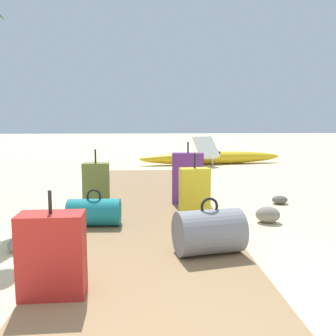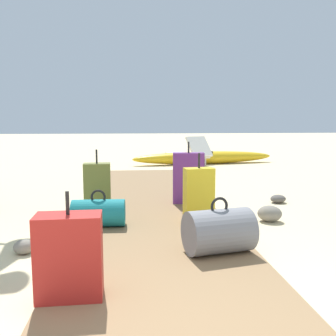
{
  "view_description": "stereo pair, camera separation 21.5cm",
  "coord_description": "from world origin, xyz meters",
  "px_view_note": "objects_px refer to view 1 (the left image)",
  "views": [
    {
      "loc": [
        -0.04,
        -1.35,
        1.25
      ],
      "look_at": [
        0.29,
        4.0,
        0.55
      ],
      "focal_mm": 39.63,
      "sensor_mm": 36.0,
      "label": 1
    },
    {
      "loc": [
        -0.26,
        -1.33,
        1.25
      ],
      "look_at": [
        0.29,
        4.0,
        0.55
      ],
      "focal_mm": 39.63,
      "sensor_mm": 36.0,
      "label": 2
    }
  ],
  "objects_px": {
    "duffel_bag_grey": "(209,232)",
    "kayak": "(212,158)",
    "suitcase_yellow": "(194,196)",
    "suitcase_purple": "(188,178)",
    "suitcase_red": "(52,255)",
    "lounge_chair": "(197,153)",
    "suitcase_olive": "(96,186)",
    "duffel_bag_teal": "(94,212)"
  },
  "relations": [
    {
      "from": "duffel_bag_grey",
      "to": "kayak",
      "type": "height_order",
      "value": "duffel_bag_grey"
    },
    {
      "from": "suitcase_yellow",
      "to": "kayak",
      "type": "xyz_separation_m",
      "value": [
        1.34,
        6.28,
        -0.22
      ]
    },
    {
      "from": "kayak",
      "to": "suitcase_purple",
      "type": "bearing_deg",
      "value": -103.83
    },
    {
      "from": "suitcase_red",
      "to": "lounge_chair",
      "type": "relative_size",
      "value": 0.44
    },
    {
      "from": "suitcase_red",
      "to": "suitcase_yellow",
      "type": "distance_m",
      "value": 2.06
    },
    {
      "from": "suitcase_olive",
      "to": "duffel_bag_teal",
      "type": "distance_m",
      "value": 0.84
    },
    {
      "from": "duffel_bag_grey",
      "to": "lounge_chair",
      "type": "distance_m",
      "value": 7.09
    },
    {
      "from": "lounge_chair",
      "to": "suitcase_yellow",
      "type": "bearing_deg",
      "value": -98.24
    },
    {
      "from": "suitcase_purple",
      "to": "lounge_chair",
      "type": "height_order",
      "value": "suitcase_purple"
    },
    {
      "from": "duffel_bag_grey",
      "to": "duffel_bag_teal",
      "type": "relative_size",
      "value": 1.1
    },
    {
      "from": "duffel_bag_grey",
      "to": "suitcase_purple",
      "type": "distance_m",
      "value": 2.0
    },
    {
      "from": "suitcase_olive",
      "to": "suitcase_purple",
      "type": "height_order",
      "value": "suitcase_purple"
    },
    {
      "from": "suitcase_red",
      "to": "suitcase_yellow",
      "type": "bearing_deg",
      "value": 55.24
    },
    {
      "from": "duffel_bag_grey",
      "to": "duffel_bag_teal",
      "type": "height_order",
      "value": "duffel_bag_grey"
    },
    {
      "from": "duffel_bag_grey",
      "to": "suitcase_purple",
      "type": "xyz_separation_m",
      "value": [
        0.04,
        1.99,
        0.16
      ]
    },
    {
      "from": "suitcase_olive",
      "to": "suitcase_yellow",
      "type": "xyz_separation_m",
      "value": [
        1.2,
        -0.78,
        0.01
      ]
    },
    {
      "from": "lounge_chair",
      "to": "kayak",
      "type": "distance_m",
      "value": 0.53
    },
    {
      "from": "suitcase_purple",
      "to": "kayak",
      "type": "relative_size",
      "value": 0.21
    },
    {
      "from": "duffel_bag_teal",
      "to": "kayak",
      "type": "xyz_separation_m",
      "value": [
        2.46,
        6.32,
        -0.05
      ]
    },
    {
      "from": "duffel_bag_grey",
      "to": "suitcase_yellow",
      "type": "bearing_deg",
      "value": 89.96
    },
    {
      "from": "duffel_bag_teal",
      "to": "suitcase_yellow",
      "type": "bearing_deg",
      "value": 2.07
    },
    {
      "from": "suitcase_olive",
      "to": "suitcase_yellow",
      "type": "height_order",
      "value": "suitcase_yellow"
    },
    {
      "from": "suitcase_red",
      "to": "suitcase_olive",
      "type": "xyz_separation_m",
      "value": [
        -0.03,
        2.47,
        0.02
      ]
    },
    {
      "from": "duffel_bag_grey",
      "to": "suitcase_purple",
      "type": "bearing_deg",
      "value": 88.77
    },
    {
      "from": "lounge_chair",
      "to": "duffel_bag_grey",
      "type": "bearing_deg",
      "value": -97.12
    },
    {
      "from": "duffel_bag_grey",
      "to": "lounge_chair",
      "type": "relative_size",
      "value": 0.39
    },
    {
      "from": "duffel_bag_grey",
      "to": "suitcase_olive",
      "type": "relative_size",
      "value": 0.82
    },
    {
      "from": "suitcase_purple",
      "to": "kayak",
      "type": "height_order",
      "value": "suitcase_purple"
    },
    {
      "from": "suitcase_red",
      "to": "kayak",
      "type": "distance_m",
      "value": 8.36
    },
    {
      "from": "lounge_chair",
      "to": "duffel_bag_teal",
      "type": "bearing_deg",
      "value": -108.16
    },
    {
      "from": "suitcase_purple",
      "to": "suitcase_red",
      "type": "bearing_deg",
      "value": -114.15
    },
    {
      "from": "suitcase_red",
      "to": "suitcase_yellow",
      "type": "height_order",
      "value": "suitcase_yellow"
    },
    {
      "from": "suitcase_olive",
      "to": "suitcase_yellow",
      "type": "bearing_deg",
      "value": -32.94
    },
    {
      "from": "duffel_bag_grey",
      "to": "suitcase_red",
      "type": "height_order",
      "value": "suitcase_red"
    },
    {
      "from": "duffel_bag_grey",
      "to": "suitcase_olive",
      "type": "height_order",
      "value": "suitcase_olive"
    },
    {
      "from": "duffel_bag_grey",
      "to": "kayak",
      "type": "bearing_deg",
      "value": 79.55
    },
    {
      "from": "suitcase_yellow",
      "to": "duffel_bag_teal",
      "type": "bearing_deg",
      "value": -177.93
    },
    {
      "from": "duffel_bag_grey",
      "to": "suitcase_yellow",
      "type": "relative_size",
      "value": 0.81
    },
    {
      "from": "kayak",
      "to": "suitcase_yellow",
      "type": "bearing_deg",
      "value": -102.02
    },
    {
      "from": "suitcase_olive",
      "to": "suitcase_purple",
      "type": "relative_size",
      "value": 0.91
    },
    {
      "from": "suitcase_yellow",
      "to": "duffel_bag_teal",
      "type": "xyz_separation_m",
      "value": [
        -1.12,
        -0.04,
        -0.16
      ]
    },
    {
      "from": "duffel_bag_teal",
      "to": "suitcase_purple",
      "type": "xyz_separation_m",
      "value": [
        1.17,
        1.06,
        0.2
      ]
    }
  ]
}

